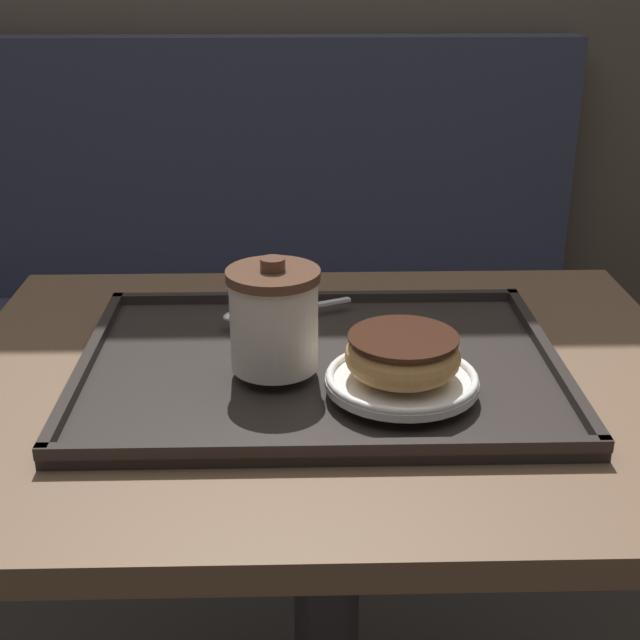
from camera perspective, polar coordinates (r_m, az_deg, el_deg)
booth_bench at (r=1.94m, az=-5.27°, el=-3.29°), size 1.44×0.44×1.00m
cafe_table at (r=1.06m, az=0.45°, el=-12.02°), size 0.82×0.65×0.74m
serving_tray at (r=0.97m, az=0.00°, el=-3.10°), size 0.51×0.38×0.02m
coffee_cup_front at (r=0.91m, az=-2.97°, el=0.11°), size 0.10×0.10×0.12m
plate_with_chocolate_donut at (r=0.89m, az=5.26°, el=-3.81°), size 0.15×0.15×0.01m
donut_chocolate_glazed at (r=0.88m, az=5.32°, el=-2.21°), size 0.12×0.12×0.04m
spoon at (r=1.06m, az=-3.95°, el=0.45°), size 0.16×0.08×0.01m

